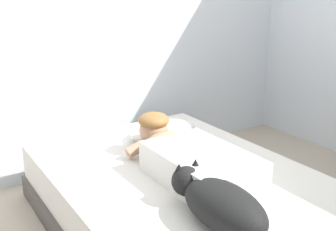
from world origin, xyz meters
TOP-DOWN VIEW (x-y plane):
  - back_wall at (-0.00, 1.36)m, footprint 3.82×0.12m
  - bed at (0.03, 0.18)m, footprint 1.40×1.92m
  - pillow at (0.24, 0.71)m, footprint 0.52×0.32m
  - person_lying at (0.05, 0.15)m, footprint 0.43×0.92m
  - dog at (-0.14, -0.36)m, footprint 0.26×0.57m
  - coffee_cup at (0.28, 0.52)m, footprint 0.12×0.09m
  - cell_phone at (0.20, 0.18)m, footprint 0.07×0.14m

SIDE VIEW (x-z plane):
  - bed at x=0.03m, z-range 0.00..0.38m
  - cell_phone at x=0.20m, z-range 0.39..0.40m
  - coffee_cup at x=0.28m, z-range 0.39..0.46m
  - pillow at x=0.24m, z-range 0.39..0.50m
  - dog at x=-0.14m, z-range 0.38..0.60m
  - person_lying at x=0.05m, z-range 0.36..0.63m
  - back_wall at x=0.00m, z-range 0.00..2.50m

